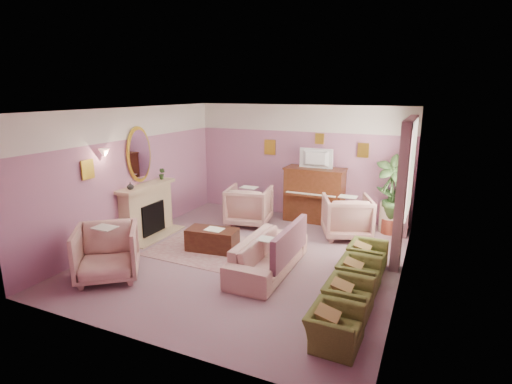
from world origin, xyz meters
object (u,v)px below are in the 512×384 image
at_px(television, 315,157).
at_px(olive_chair_c, 359,270).
at_px(piano, 314,195).
at_px(floral_armchair_front, 107,250).
at_px(olive_chair_a, 335,322).
at_px(olive_chair_b, 348,293).
at_px(floral_armchair_left, 249,204).
at_px(side_table, 391,217).
at_px(olive_chair_d, 367,252).
at_px(floral_armchair_right, 347,214).
at_px(sofa, 268,249).
at_px(coffee_table, 212,240).

relative_size(television, olive_chair_c, 1.09).
distance_m(piano, floral_armchair_front, 5.04).
xyz_separation_m(olive_chair_a, olive_chair_b, (0.00, 0.82, 0.00)).
height_order(floral_armchair_left, side_table, floral_armchair_left).
height_order(olive_chair_d, side_table, side_table).
bearing_deg(olive_chair_a, floral_armchair_right, 99.93).
height_order(television, side_table, television).
height_order(piano, television, television).
bearing_deg(floral_armchair_left, olive_chair_b, -45.07).
relative_size(sofa, floral_armchair_front, 2.02).
distance_m(floral_armchair_left, olive_chair_a, 4.87).
xyz_separation_m(sofa, olive_chair_a, (1.59, -1.64, -0.10)).
distance_m(coffee_table, olive_chair_b, 3.21).
distance_m(sofa, olive_chair_c, 1.59).
xyz_separation_m(sofa, floral_armchair_right, (0.90, 2.30, 0.09)).
relative_size(sofa, olive_chair_a, 2.83).
bearing_deg(floral_armchair_left, olive_chair_c, -36.09).
xyz_separation_m(television, floral_armchair_right, (0.97, -0.74, -1.09)).
bearing_deg(floral_armchair_right, olive_chair_a, -80.07).
bearing_deg(sofa, television, 91.32).
bearing_deg(piano, coffee_table, -116.06).
relative_size(piano, olive_chair_d, 1.92).
bearing_deg(television, floral_armchair_left, -147.87).
xyz_separation_m(piano, coffee_table, (-1.31, -2.68, -0.43)).
bearing_deg(coffee_table, side_table, 40.14).
height_order(floral_armchair_front, olive_chair_b, floral_armchair_front).
bearing_deg(floral_armchair_front, olive_chair_d, 29.14).
height_order(floral_armchair_left, olive_chair_d, floral_armchair_left).
height_order(television, floral_armchair_right, television).
bearing_deg(olive_chair_b, olive_chair_c, 90.00).
distance_m(olive_chair_a, olive_chair_b, 0.82).
height_order(coffee_table, olive_chair_c, olive_chair_c).
height_order(olive_chair_b, side_table, side_table).
xyz_separation_m(coffee_table, floral_armchair_left, (-0.03, 1.79, 0.29)).
distance_m(piano, olive_chair_d, 2.82).
relative_size(olive_chair_d, side_table, 1.04).
relative_size(piano, olive_chair_c, 1.92).
height_order(piano, sofa, piano).
relative_size(sofa, floral_armchair_left, 2.02).
relative_size(olive_chair_a, olive_chair_c, 1.00).
height_order(piano, floral_armchair_front, piano).
relative_size(sofa, olive_chair_d, 2.83).
bearing_deg(olive_chair_a, olive_chair_c, 90.00).
relative_size(coffee_table, side_table, 1.43).
bearing_deg(olive_chair_a, side_table, 87.98).
relative_size(floral_armchair_front, olive_chair_b, 1.40).
bearing_deg(television, floral_armchair_right, -37.46).
bearing_deg(olive_chair_d, television, 126.81).
distance_m(floral_armchair_right, side_table, 1.15).
bearing_deg(floral_armchair_right, olive_chair_c, -73.28).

